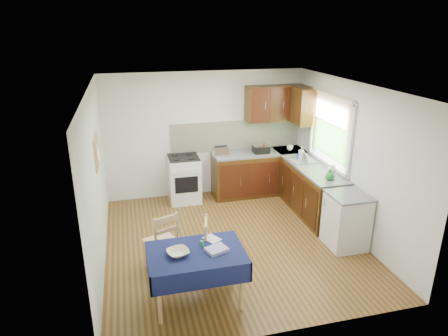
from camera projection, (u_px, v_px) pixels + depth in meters
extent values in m
plane|color=#4D3014|center=(232.00, 241.00, 6.50)|extent=(4.20, 4.20, 0.00)
cube|color=white|center=(233.00, 87.00, 5.64)|extent=(4.00, 4.20, 0.02)
cube|color=silver|center=(205.00, 135.00, 7.99)|extent=(4.00, 0.02, 2.50)
cube|color=silver|center=(286.00, 237.00, 4.16)|extent=(4.00, 0.02, 2.50)
cube|color=silver|center=(96.00, 181.00, 5.62)|extent=(0.02, 4.20, 2.50)
cube|color=silver|center=(351.00, 159.00, 6.53)|extent=(0.02, 4.20, 2.50)
cube|color=#341E09|center=(259.00, 173.00, 8.23)|extent=(1.90, 0.60, 0.86)
cube|color=#341E09|center=(312.00, 192.00, 7.33)|extent=(0.60, 1.70, 0.86)
cube|color=slate|center=(259.00, 153.00, 8.08)|extent=(1.90, 0.60, 0.04)
cube|color=slate|center=(314.00, 169.00, 7.18)|extent=(0.60, 1.70, 0.04)
cube|color=slate|center=(289.00, 150.00, 8.23)|extent=(0.60, 0.60, 0.04)
cube|color=white|center=(237.00, 135.00, 8.14)|extent=(2.70, 0.02, 0.60)
cube|color=#341E09|center=(275.00, 103.00, 7.94)|extent=(1.20, 0.35, 0.70)
cube|color=#341E09|center=(304.00, 106.00, 7.65)|extent=(0.35, 0.50, 0.70)
cube|color=silver|center=(184.00, 179.00, 7.87)|extent=(0.60, 0.60, 0.90)
cube|color=black|center=(183.00, 157.00, 7.72)|extent=(0.58, 0.58, 0.02)
cube|color=black|center=(187.00, 185.00, 7.59)|extent=(0.44, 0.01, 0.32)
cube|color=#2D5021|center=(330.00, 134.00, 7.08)|extent=(0.01, 1.40, 0.85)
cube|color=silver|center=(333.00, 97.00, 6.85)|extent=(0.04, 1.48, 0.06)
cube|color=silver|center=(327.00, 163.00, 7.26)|extent=(0.04, 1.48, 0.06)
cube|color=beige|center=(331.00, 110.00, 6.92)|extent=(0.02, 1.36, 0.44)
cube|color=silver|center=(346.00, 222.00, 6.24)|extent=(0.55, 0.58, 0.85)
cube|color=slate|center=(349.00, 196.00, 6.09)|extent=(0.58, 0.60, 0.03)
cube|color=tan|center=(96.00, 151.00, 5.78)|extent=(0.02, 0.62, 0.47)
cube|color=olive|center=(97.00, 151.00, 5.78)|extent=(0.01, 0.56, 0.41)
cube|color=white|center=(98.00, 152.00, 5.70)|extent=(0.00, 0.18, 0.24)
cube|color=white|center=(99.00, 155.00, 5.92)|extent=(0.00, 0.15, 0.20)
cube|color=#0E153B|center=(196.00, 253.00, 4.88)|extent=(1.15, 0.77, 0.03)
cube|color=#0E153B|center=(202.00, 280.00, 4.56)|extent=(1.19, 0.02, 0.26)
cube|color=#0E153B|center=(191.00, 245.00, 5.27)|extent=(1.19, 0.02, 0.26)
cube|color=#0E153B|center=(148.00, 267.00, 4.78)|extent=(0.02, 0.81, 0.26)
cube|color=#0E153B|center=(242.00, 255.00, 5.05)|extent=(0.02, 0.81, 0.26)
cylinder|color=tan|center=(159.00, 299.00, 4.61)|extent=(0.05, 0.05, 0.69)
cylinder|color=tan|center=(241.00, 286.00, 4.83)|extent=(0.05, 0.05, 0.69)
cylinder|color=tan|center=(155.00, 270.00, 5.16)|extent=(0.05, 0.05, 0.69)
cylinder|color=tan|center=(229.00, 259.00, 5.39)|extent=(0.05, 0.05, 0.69)
cube|color=tan|center=(162.00, 242.00, 5.63)|extent=(0.53, 0.53, 0.04)
cube|color=tan|center=(166.00, 225.00, 5.38)|extent=(0.36, 0.16, 0.29)
cylinder|color=tan|center=(167.00, 247.00, 5.92)|extent=(0.04, 0.04, 0.44)
cylinder|color=tan|center=(147.00, 254.00, 5.74)|extent=(0.04, 0.04, 0.44)
cylinder|color=tan|center=(178.00, 257.00, 5.67)|extent=(0.04, 0.04, 0.44)
cylinder|color=tan|center=(157.00, 265.00, 5.49)|extent=(0.04, 0.04, 0.44)
cube|color=tan|center=(219.00, 252.00, 5.38)|extent=(0.49, 0.49, 0.04)
cube|color=tan|center=(206.00, 230.00, 5.26)|extent=(0.11, 0.37, 0.29)
cylinder|color=tan|center=(232.00, 273.00, 5.30)|extent=(0.04, 0.04, 0.44)
cylinder|color=tan|center=(231.00, 259.00, 5.61)|extent=(0.04, 0.04, 0.44)
cylinder|color=tan|center=(207.00, 273.00, 5.29)|extent=(0.04, 0.04, 0.44)
cylinder|color=tan|center=(208.00, 260.00, 5.60)|extent=(0.04, 0.04, 0.44)
cube|color=silver|center=(221.00, 151.00, 7.76)|extent=(0.29, 0.18, 0.20)
cube|color=black|center=(221.00, 146.00, 7.73)|extent=(0.24, 0.02, 0.02)
cube|color=black|center=(261.00, 149.00, 8.00)|extent=(0.31, 0.27, 0.14)
cube|color=silver|center=(261.00, 145.00, 7.96)|extent=(0.31, 0.27, 0.03)
cylinder|color=#B50F0E|center=(264.00, 149.00, 7.91)|extent=(0.05, 0.05, 0.20)
cube|color=gold|center=(265.00, 146.00, 8.21)|extent=(0.11, 0.08, 0.15)
cube|color=gray|center=(303.00, 161.00, 7.50)|extent=(0.43, 0.32, 0.02)
cylinder|color=silver|center=(304.00, 156.00, 7.46)|extent=(0.05, 0.20, 0.20)
cylinder|color=silver|center=(332.00, 173.00, 6.66)|extent=(0.14, 0.14, 0.18)
sphere|color=silver|center=(332.00, 167.00, 6.62)|extent=(0.09, 0.09, 0.09)
imported|color=white|center=(290.00, 148.00, 8.15)|extent=(0.16, 0.16, 0.10)
imported|color=silver|center=(301.00, 154.00, 7.48)|extent=(0.15, 0.15, 0.28)
imported|color=blue|center=(300.00, 156.00, 7.54)|extent=(0.11, 0.11, 0.18)
imported|color=#217B29|center=(330.00, 175.00, 6.58)|extent=(0.21, 0.21, 0.19)
imported|color=beige|center=(178.00, 253.00, 4.79)|extent=(0.32, 0.32, 0.06)
imported|color=white|center=(207.00, 241.00, 5.09)|extent=(0.25, 0.27, 0.02)
cylinder|color=#258A3B|center=(202.00, 244.00, 4.96)|extent=(0.04, 0.04, 0.08)
cube|color=navy|center=(217.00, 250.00, 4.87)|extent=(0.30, 0.27, 0.04)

